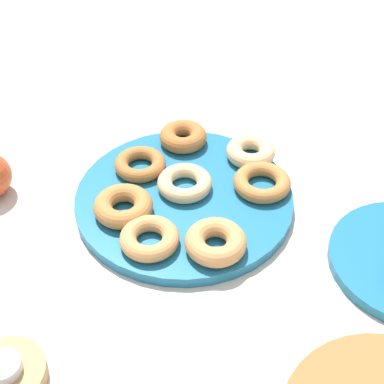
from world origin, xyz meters
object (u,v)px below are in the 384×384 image
object	(u,v)px
donut_1	(149,238)
donut_7	(216,242)
tealight	(3,367)
donut_5	(123,206)
donut_6	(262,182)
donut_plate	(184,199)
donut_4	(251,152)
donut_2	(183,137)
donut_0	(140,164)
candle_holder	(7,375)
donut_3	(185,183)

from	to	relation	value
donut_1	donut_7	world-z (taller)	donut_7
tealight	donut_7	bearing A→B (deg)	-167.02
donut_5	donut_6	xyz separation A→B (m)	(-0.22, 0.04, -0.00)
donut_plate	tealight	xyz separation A→B (m)	(0.32, 0.20, 0.02)
donut_4	donut_5	world-z (taller)	donut_5
donut_plate	donut_2	world-z (taller)	donut_2
donut_plate	donut_7	xyz separation A→B (m)	(0.01, 0.12, 0.02)
donut_0	donut_5	distance (m)	0.11
donut_plate	donut_4	xyz separation A→B (m)	(-0.14, -0.04, 0.02)
donut_5	tealight	xyz separation A→B (m)	(0.22, 0.20, -0.00)
donut_0	donut_5	bearing A→B (deg)	55.65
donut_0	candle_holder	bearing A→B (deg)	45.71
donut_plate	donut_6	distance (m)	0.13
tealight	donut_0	bearing A→B (deg)	-134.29
donut_plate	donut_6	world-z (taller)	donut_6
donut_6	candle_holder	size ratio (longest dim) A/B	0.96
donut_0	donut_7	size ratio (longest dim) A/B	0.96
donut_4	donut_6	bearing A→B (deg)	74.36
donut_3	candle_holder	xyz separation A→B (m)	(0.32, 0.21, -0.02)
donut_6	donut_7	world-z (taller)	donut_7
donut_1	tealight	xyz separation A→B (m)	(0.23, 0.12, -0.00)
donut_2	candle_holder	xyz separation A→B (m)	(0.37, 0.32, -0.02)
donut_3	tealight	xyz separation A→B (m)	(0.32, 0.21, -0.00)
donut_6	donut_3	bearing A→B (deg)	-23.78
donut_4	candle_holder	distance (m)	0.51
donut_1	donut_7	xyz separation A→B (m)	(-0.08, 0.05, 0.00)
donut_3	tealight	distance (m)	0.38
donut_0	candle_holder	distance (m)	0.40
donut_plate	donut_1	xyz separation A→B (m)	(0.09, 0.08, 0.02)
donut_1	tealight	distance (m)	0.26
donut_0	candle_holder	world-z (taller)	donut_0
donut_2	donut_3	bearing A→B (deg)	67.16
donut_6	donut_plate	bearing A→B (deg)	-17.18
donut_2	tealight	distance (m)	0.49
donut_5	donut_2	bearing A→B (deg)	-141.03
donut_plate	donut_4	size ratio (longest dim) A/B	4.16
donut_6	candle_holder	distance (m)	0.46
donut_1	donut_2	xyz separation A→B (m)	(-0.14, -0.20, 0.00)
donut_2	candle_holder	world-z (taller)	donut_2
donut_1	donut_4	world-z (taller)	donut_4
candle_holder	donut_0	bearing A→B (deg)	-134.29
donut_plate	donut_3	distance (m)	0.03
donut_0	tealight	distance (m)	0.40
donut_0	donut_1	distance (m)	0.17
donut_2	donut_plate	bearing A→B (deg)	66.67
donut_3	tealight	world-z (taller)	donut_3
candle_holder	donut_5	bearing A→B (deg)	-137.89
donut_5	donut_7	size ratio (longest dim) A/B	1.02
donut_1	tealight	size ratio (longest dim) A/B	2.01
donut_0	donut_7	world-z (taller)	donut_7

